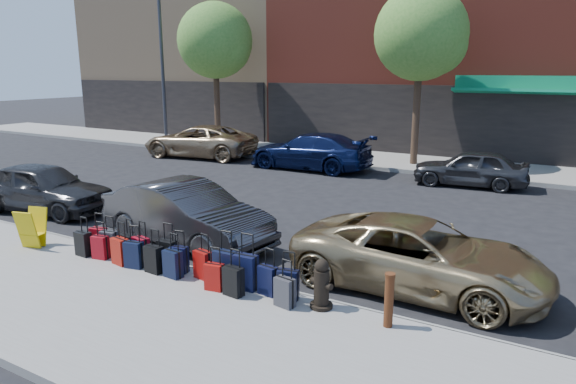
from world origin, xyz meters
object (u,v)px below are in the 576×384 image
Objects in this scene: fire_hydrant at (322,285)px; bollard at (389,299)px; display_rack at (32,229)px; car_far_2 at (470,168)px; tree_center at (424,36)px; car_far_0 at (200,141)px; tree_left at (217,43)px; suitcase_front_5 at (179,259)px; car_near_0 at (43,188)px; car_near_1 at (186,214)px; car_near_2 at (419,255)px; streetlight at (165,58)px; car_far_1 at (310,151)px.

bollard is at bearing 12.60° from fire_hydrant.
display_rack is 14.19m from car_far_2.
tree_center is 11.16m from car_far_0.
tree_left is 8.48× the size of suitcase_front_5.
display_rack is at bearing -176.94° from bollard.
car_near_0 is 5.58m from car_near_1.
car_near_0 reaches higher than car_near_2.
car_far_2 is at bearing 104.91° from fire_hydrant.
fire_hydrant is 17.03m from car_far_0.
streetlight is at bearing 18.56° from car_near_0.
display_rack is at bearing 15.32° from car_far_0.
display_rack is 3.78m from car_near_0.
car_far_1 is at bearing 71.23° from display_rack.
fire_hydrant is 4.77m from car_near_1.
streetlight reaches higher than bollard.
car_far_1 is at bearing 94.95° from suitcase_front_5.
car_far_2 reaches higher than car_near_2.
car_near_2 is (1.12, 1.94, 0.12)m from fire_hydrant.
car_near_1 is at bearing 175.00° from fire_hydrant.
streetlight is 13.72m from car_near_0.
tree_center is at bearing -39.25° from car_near_0.
tree_center is 13.48m from streetlight.
car_far_0 is (3.62, -1.82, -3.90)m from streetlight.
car_far_2 is at bearing -44.77° from tree_center.
car_near_0 is (-10.03, 1.85, 0.18)m from fire_hydrant.
car_far_1 is (-7.37, 9.71, 0.09)m from car_near_2.
car_near_1 is (-4.44, 1.71, 0.20)m from fire_hydrant.
car_near_0 is 10.50m from car_far_1.
car_near_2 is 12.20m from car_far_1.
car_far_0 reaches higher than fire_hydrant.
display_rack is at bearing -107.33° from tree_center.
car_near_1 is (8.52, -12.60, -4.66)m from tree_left.
fire_hydrant is at bearing -80.24° from tree_center.
car_far_1 is at bearing 134.28° from fire_hydrant.
tree_center reaches higher than bollard.
tree_left is 18.04m from suitcase_front_5.
car_far_2 is at bearing -6.96° from streetlight.
tree_center is at bearing -2.14° from car_near_1.
car_near_0 is 1.09× the size of car_far_2.
streetlight is 17.14m from display_rack.
bollard is (14.18, -14.39, -4.80)m from tree_left.
tree_center is 1.33× the size of car_far_0.
fire_hydrant is at bearing -40.57° from streetlight.
bollard reaches higher than fire_hydrant.
bollard is (1.21, -0.07, 0.06)m from fire_hydrant.
car_far_0 reaches higher than car_far_2.
suitcase_front_5 is (-0.71, -14.31, -4.99)m from tree_center.
tree_left is 5.33m from car_far_0.
car_far_2 is at bearing -18.40° from car_near_1.
tree_center is 6.56m from car_far_1.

